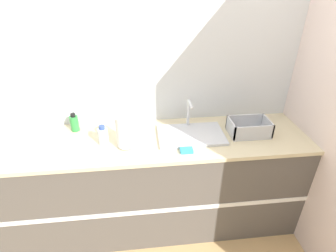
{
  "coord_description": "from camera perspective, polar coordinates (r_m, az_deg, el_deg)",
  "views": [
    {
      "loc": [
        -0.06,
        -1.4,
        1.98
      ],
      "look_at": [
        0.12,
        0.27,
        1.02
      ],
      "focal_mm": 28.0,
      "sensor_mm": 36.0,
      "label": 1
    }
  ],
  "objects": [
    {
      "name": "counter_cabinet",
      "position": [
        2.28,
        -3.21,
        -12.21
      ],
      "size": [
        2.44,
        0.62,
        0.9
      ],
      "color": "#514C47",
      "rests_on": "ground_plane"
    },
    {
      "name": "paper_towel_roll",
      "position": [
        1.88,
        -9.46,
        -1.22
      ],
      "size": [
        0.12,
        0.12,
        0.25
      ],
      "color": "#4C4C51",
      "rests_on": "counter_cabinet"
    },
    {
      "name": "wall_right",
      "position": [
        2.24,
        29.94,
        8.29
      ],
      "size": [
        0.06,
        2.6,
        2.6
      ],
      "color": "silver",
      "rests_on": "ground_plane"
    },
    {
      "name": "sponge",
      "position": [
        1.86,
        4.06,
        -5.33
      ],
      "size": [
        0.09,
        0.06,
        0.02
      ],
      "color": "#3399BF",
      "rests_on": "counter_cabinet"
    },
    {
      "name": "bottle_green",
      "position": [
        2.21,
        -19.69,
        0.62
      ],
      "size": [
        0.07,
        0.07,
        0.15
      ],
      "color": "#2D8C3D",
      "rests_on": "counter_cabinet"
    },
    {
      "name": "dish_rack",
      "position": [
        2.14,
        17.18,
        -0.58
      ],
      "size": [
        0.31,
        0.2,
        0.12
      ],
      "color": "#B7BABF",
      "rests_on": "counter_cabinet"
    },
    {
      "name": "sink",
      "position": [
        2.04,
        5.0,
        -1.64
      ],
      "size": [
        0.51,
        0.33,
        0.25
      ],
      "color": "silver",
      "rests_on": "counter_cabinet"
    },
    {
      "name": "wall_back",
      "position": [
        2.13,
        -4.42,
        11.29
      ],
      "size": [
        4.82,
        0.06,
        2.6
      ],
      "color": "silver",
      "rests_on": "ground_plane"
    },
    {
      "name": "ground_plane",
      "position": [
        2.42,
        -2.4,
        -24.89
      ],
      "size": [
        12.0,
        12.0,
        0.0
      ],
      "primitive_type": "plane",
      "color": "tan"
    },
    {
      "name": "bottle_clear",
      "position": [
        1.97,
        -13.96,
        -2.07
      ],
      "size": [
        0.07,
        0.07,
        0.15
      ],
      "color": "silver",
      "rests_on": "counter_cabinet"
    }
  ]
}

